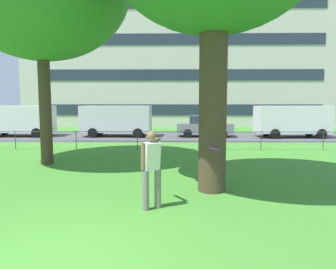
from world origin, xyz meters
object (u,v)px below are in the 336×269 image
car_grey_center (204,126)px  apartment_building_background (182,62)px  panel_van_right (117,119)px  frisbee (214,148)px  person_thrower (151,167)px  panel_van_left (18,119)px  panel_van_far_right (292,120)px

car_grey_center → apartment_building_background: size_ratio=0.12×
panel_van_right → car_grey_center: 6.40m
apartment_building_background → car_grey_center: bearing=-85.1°
frisbee → apartment_building_background: apartment_building_background is taller
frisbee → person_thrower: bearing=-149.6°
person_thrower → car_grey_center: bearing=80.0°
person_thrower → panel_van_left: size_ratio=0.36×
panel_van_right → car_grey_center: panel_van_right is taller
frisbee → panel_van_far_right: 16.11m
panel_van_far_right → apartment_building_background: (-7.43, 14.71, 5.83)m
panel_van_right → car_grey_center: (6.38, -0.03, -0.49)m
panel_van_far_right → apartment_building_background: 17.49m
person_thrower → apartment_building_background: bearing=87.1°
panel_van_right → panel_van_far_right: 12.59m
person_thrower → panel_van_right: 16.06m
car_grey_center → apartment_building_background: apartment_building_background is taller
frisbee → panel_van_left: panel_van_left is taller
panel_van_left → panel_van_far_right: (19.81, -0.35, 0.00)m
panel_van_right → car_grey_center: size_ratio=1.25×
frisbee → panel_van_left: 19.22m
person_thrower → panel_van_right: bearing=103.0°
frisbee → car_grey_center: (1.19, 14.69, -0.53)m
frisbee → panel_van_right: (-5.20, 14.72, -0.03)m
car_grey_center → apartment_building_background: (-1.23, 14.33, 6.33)m
person_thrower → panel_van_far_right: 17.68m
car_grey_center → panel_van_far_right: size_ratio=0.80×
frisbee → panel_van_far_right: panel_van_far_right is taller
panel_van_left → panel_van_far_right: 19.81m
panel_van_left → apartment_building_background: bearing=49.2°
panel_van_right → panel_van_far_right: bearing=-1.9°
panel_van_right → apartment_building_background: bearing=70.2°
panel_van_left → apartment_building_background: size_ratio=0.15×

